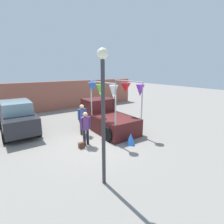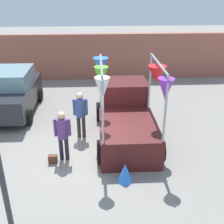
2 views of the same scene
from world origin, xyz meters
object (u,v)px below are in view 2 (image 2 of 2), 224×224
object	(u,v)px
vendor_truck	(125,114)
handbag	(53,159)
person_customer	(63,131)
folded_kite_bundle_azure	(125,173)
parked_car	(14,92)
person_vendor	(80,111)

from	to	relation	value
vendor_truck	handbag	xyz separation A→B (m)	(-2.46, -1.67, -0.74)
person_customer	folded_kite_bundle_azure	xyz separation A→B (m)	(1.85, -1.24, -0.72)
vendor_truck	handbag	bearing A→B (deg)	-145.85
parked_car	person_customer	world-z (taller)	parked_car
person_vendor	handbag	xyz separation A→B (m)	(-0.84, -1.62, -0.93)
parked_car	folded_kite_bundle_azure	world-z (taller)	parked_car
person_customer	handbag	bearing A→B (deg)	-150.26
handbag	folded_kite_bundle_azure	distance (m)	2.44
person_vendor	vendor_truck	bearing A→B (deg)	1.89
person_customer	vendor_truck	bearing A→B (deg)	34.84
parked_car	person_vendor	xyz separation A→B (m)	(2.99, -2.40, 0.13)
vendor_truck	folded_kite_bundle_azure	distance (m)	2.78
handbag	folded_kite_bundle_azure	bearing A→B (deg)	-25.34
vendor_truck	person_customer	bearing A→B (deg)	-145.16
person_customer	handbag	world-z (taller)	person_customer
vendor_truck	person_vendor	bearing A→B (deg)	-178.11
person_customer	person_vendor	xyz separation A→B (m)	(0.49, 1.42, 0.05)
person_vendor	handbag	distance (m)	2.05
vendor_truck	person_customer	xyz separation A→B (m)	(-2.11, -1.47, 0.14)
person_customer	person_vendor	world-z (taller)	person_vendor
person_vendor	folded_kite_bundle_azure	size ratio (longest dim) A/B	2.94
parked_car	person_customer	xyz separation A→B (m)	(2.50, -3.82, 0.07)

